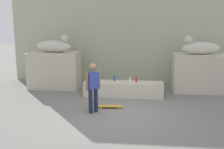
{
  "coord_description": "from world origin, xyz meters",
  "views": [
    {
      "loc": [
        0.71,
        -8.89,
        3.28
      ],
      "look_at": [
        -0.35,
        1.18,
        1.1
      ],
      "focal_mm": 46.13,
      "sensor_mm": 36.0,
      "label": 1
    }
  ],
  "objects_px": {
    "bottle_blue": "(115,78)",
    "skater": "(93,86)",
    "bottle_clear": "(130,80)",
    "skateboard": "(110,106)",
    "statue_reclining_left": "(54,46)",
    "bottle_red": "(136,79)",
    "statue_reclining_right": "(200,48)"
  },
  "relations": [
    {
      "from": "bottle_blue",
      "to": "skater",
      "type": "bearing_deg",
      "value": -103.22
    },
    {
      "from": "bottle_clear",
      "to": "bottle_blue",
      "type": "bearing_deg",
      "value": 159.21
    },
    {
      "from": "skateboard",
      "to": "skater",
      "type": "bearing_deg",
      "value": -139.95
    },
    {
      "from": "statue_reclining_left",
      "to": "bottle_blue",
      "type": "xyz_separation_m",
      "value": [
        2.73,
        -0.96,
        -1.16
      ]
    },
    {
      "from": "skateboard",
      "to": "bottle_clear",
      "type": "distance_m",
      "value": 1.66
    },
    {
      "from": "bottle_red",
      "to": "bottle_blue",
      "type": "relative_size",
      "value": 0.91
    },
    {
      "from": "bottle_clear",
      "to": "bottle_red",
      "type": "bearing_deg",
      "value": 31.47
    },
    {
      "from": "bottle_clear",
      "to": "statue_reclining_right",
      "type": "bearing_deg",
      "value": 22.82
    },
    {
      "from": "skater",
      "to": "bottle_blue",
      "type": "bearing_deg",
      "value": 37.95
    },
    {
      "from": "statue_reclining_left",
      "to": "bottle_blue",
      "type": "relative_size",
      "value": 5.8
    },
    {
      "from": "skater",
      "to": "statue_reclining_right",
      "type": "bearing_deg",
      "value": -0.83
    },
    {
      "from": "statue_reclining_right",
      "to": "skateboard",
      "type": "relative_size",
      "value": 2.06
    },
    {
      "from": "skater",
      "to": "bottle_clear",
      "type": "relative_size",
      "value": 6.59
    },
    {
      "from": "statue_reclining_left",
      "to": "bottle_clear",
      "type": "bearing_deg",
      "value": -12.93
    },
    {
      "from": "bottle_red",
      "to": "bottle_blue",
      "type": "height_order",
      "value": "bottle_blue"
    },
    {
      "from": "skateboard",
      "to": "statue_reclining_right",
      "type": "bearing_deg",
      "value": 32.14
    },
    {
      "from": "statue_reclining_right",
      "to": "bottle_clear",
      "type": "distance_m",
      "value": 3.3
    },
    {
      "from": "statue_reclining_left",
      "to": "skater",
      "type": "relative_size",
      "value": 0.99
    },
    {
      "from": "statue_reclining_right",
      "to": "skater",
      "type": "relative_size",
      "value": 1.0
    },
    {
      "from": "skateboard",
      "to": "statue_reclining_left",
      "type": "bearing_deg",
      "value": 131.64
    },
    {
      "from": "bottle_clear",
      "to": "skateboard",
      "type": "bearing_deg",
      "value": -113.99
    },
    {
      "from": "statue_reclining_right",
      "to": "skateboard",
      "type": "distance_m",
      "value": 4.7
    },
    {
      "from": "statue_reclining_left",
      "to": "bottle_clear",
      "type": "distance_m",
      "value": 3.76
    },
    {
      "from": "skater",
      "to": "bottle_clear",
      "type": "bearing_deg",
      "value": 20.5
    },
    {
      "from": "statue_reclining_left",
      "to": "bottle_red",
      "type": "height_order",
      "value": "statue_reclining_left"
    },
    {
      "from": "statue_reclining_left",
      "to": "skateboard",
      "type": "bearing_deg",
      "value": -36.92
    },
    {
      "from": "bottle_red",
      "to": "statue_reclining_right",
      "type": "bearing_deg",
      "value": 21.93
    },
    {
      "from": "statue_reclining_right",
      "to": "bottle_red",
      "type": "relative_size",
      "value": 6.44
    },
    {
      "from": "statue_reclining_right",
      "to": "bottle_red",
      "type": "bearing_deg",
      "value": 11.77
    },
    {
      "from": "statue_reclining_left",
      "to": "bottle_red",
      "type": "distance_m",
      "value": 3.94
    },
    {
      "from": "statue_reclining_left",
      "to": "statue_reclining_right",
      "type": "relative_size",
      "value": 0.99
    },
    {
      "from": "statue_reclining_right",
      "to": "bottle_blue",
      "type": "distance_m",
      "value": 3.78
    }
  ]
}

